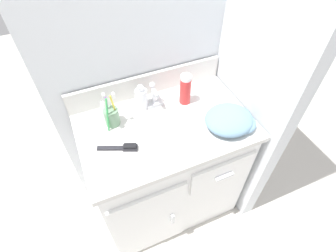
# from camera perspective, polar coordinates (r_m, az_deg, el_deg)

# --- Properties ---
(ground_plane) EXTENTS (6.00, 6.00, 0.00)m
(ground_plane) POSITION_cam_1_polar(r_m,az_deg,el_deg) (1.97, -0.32, -15.83)
(ground_plane) COLOR beige
(wall_back) EXTENTS (1.04, 0.08, 2.20)m
(wall_back) POSITION_cam_1_polar(r_m,az_deg,el_deg) (1.34, -6.11, 17.96)
(wall_back) COLOR silver
(wall_back) RESTS_ON ground_plane
(wall_right) EXTENTS (0.08, 0.61, 2.20)m
(wall_right) POSITION_cam_1_polar(r_m,az_deg,el_deg) (1.32, 19.58, 14.84)
(wall_right) COLOR silver
(wall_right) RESTS_ON ground_plane
(vanity) EXTENTS (0.86, 0.55, 0.81)m
(vanity) POSITION_cam_1_polar(r_m,az_deg,el_deg) (1.60, -0.38, -9.30)
(vanity) COLOR white
(vanity) RESTS_ON ground_plane
(backsplash) EXTENTS (0.86, 0.02, 0.13)m
(backsplash) POSITION_cam_1_polar(r_m,az_deg,el_deg) (1.43, -4.60, 9.04)
(backsplash) COLOR silver
(backsplash) RESTS_ON vanity
(sink_faucet) EXTENTS (0.09, 0.09, 0.14)m
(sink_faucet) POSITION_cam_1_polar(r_m,az_deg,el_deg) (1.36, -3.12, 6.17)
(sink_faucet) COLOR silver
(sink_faucet) RESTS_ON vanity
(toothbrush_cup) EXTENTS (0.08, 0.09, 0.19)m
(toothbrush_cup) POSITION_cam_1_polar(r_m,az_deg,el_deg) (1.29, -12.20, 2.19)
(toothbrush_cup) COLOR gray
(toothbrush_cup) RESTS_ON vanity
(soap_dispenser) EXTENTS (0.06, 0.06, 0.15)m
(soap_dispenser) POSITION_cam_1_polar(r_m,az_deg,el_deg) (1.35, -5.79, 5.96)
(soap_dispenser) COLOR white
(soap_dispenser) RESTS_ON vanity
(shaving_cream_can) EXTENTS (0.06, 0.06, 0.17)m
(shaving_cream_can) POSITION_cam_1_polar(r_m,az_deg,el_deg) (1.36, 3.80, 7.96)
(shaving_cream_can) COLOR red
(shaving_cream_can) RESTS_ON vanity
(hairbrush) EXTENTS (0.18, 0.10, 0.03)m
(hairbrush) POSITION_cam_1_polar(r_m,az_deg,el_deg) (1.21, -9.71, -4.65)
(hairbrush) COLOR #232328
(hairbrush) RESTS_ON vanity
(hand_towel) EXTENTS (0.24, 0.22, 0.08)m
(hand_towel) POSITION_cam_1_polar(r_m,az_deg,el_deg) (1.30, 13.70, 1.26)
(hand_towel) COLOR #6B8EA8
(hand_towel) RESTS_ON vanity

